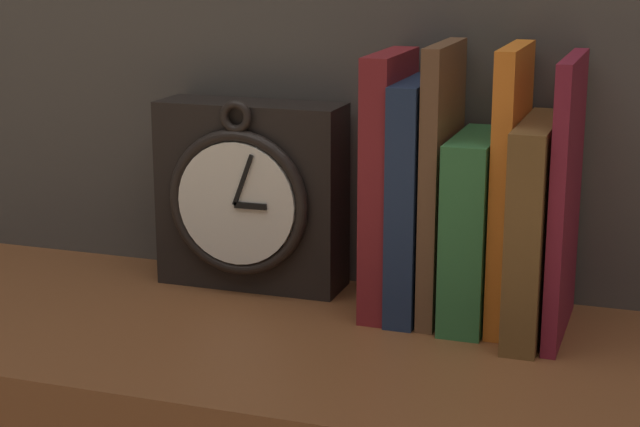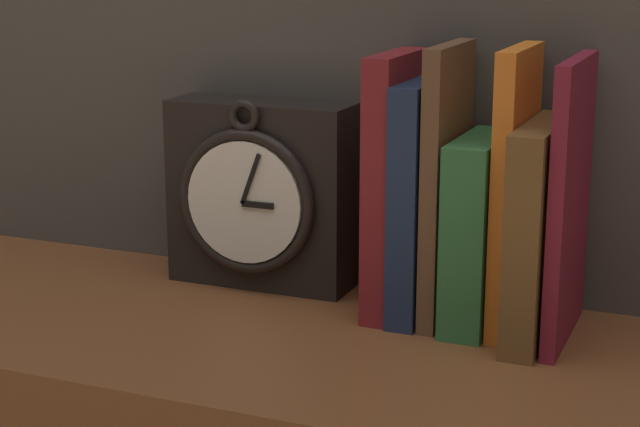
% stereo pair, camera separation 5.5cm
% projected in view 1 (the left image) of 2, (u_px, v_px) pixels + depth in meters
% --- Properties ---
extents(clock, '(0.19, 0.08, 0.20)m').
position_uv_depth(clock, '(250.00, 196.00, 1.07)').
color(clock, black).
rests_on(clock, bookshelf).
extents(book_slot0_maroon, '(0.03, 0.11, 0.24)m').
position_uv_depth(book_slot0_maroon, '(388.00, 184.00, 1.00)').
color(book_slot0_maroon, maroon).
rests_on(book_slot0_maroon, bookshelf).
extents(book_slot1_navy, '(0.03, 0.12, 0.22)m').
position_uv_depth(book_slot1_navy, '(415.00, 199.00, 0.99)').
color(book_slot1_navy, '#1D2B48').
rests_on(book_slot1_navy, bookshelf).
extents(book_slot2_brown, '(0.02, 0.12, 0.25)m').
position_uv_depth(book_slot2_brown, '(441.00, 182.00, 0.98)').
color(book_slot2_brown, brown).
rests_on(book_slot2_brown, bookshelf).
extents(book_slot3_green, '(0.04, 0.12, 0.17)m').
position_uv_depth(book_slot3_green, '(474.00, 229.00, 0.98)').
color(book_slot3_green, '#2F6B38').
rests_on(book_slot3_green, bookshelf).
extents(book_slot4_orange, '(0.02, 0.12, 0.25)m').
position_uv_depth(book_slot4_orange, '(510.00, 188.00, 0.96)').
color(book_slot4_orange, orange).
rests_on(book_slot4_orange, bookshelf).
extents(book_slot5_brown, '(0.03, 0.15, 0.19)m').
position_uv_depth(book_slot5_brown, '(534.00, 228.00, 0.94)').
color(book_slot5_brown, brown).
rests_on(book_slot5_brown, bookshelf).
extents(book_slot6_maroon, '(0.01, 0.14, 0.25)m').
position_uv_depth(book_slot6_maroon, '(566.00, 198.00, 0.93)').
color(book_slot6_maroon, maroon).
rests_on(book_slot6_maroon, bookshelf).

